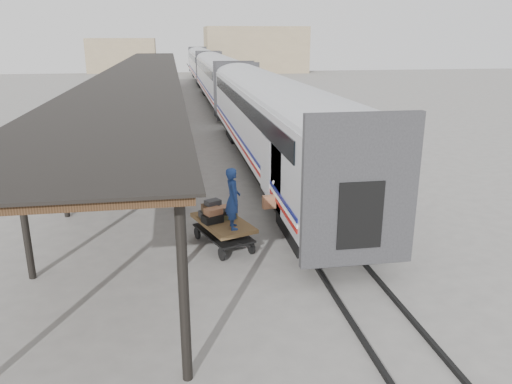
{
  "coord_description": "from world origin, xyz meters",
  "views": [
    {
      "loc": [
        -1.38,
        -15.34,
        6.43
      ],
      "look_at": [
        1.09,
        -0.5,
        1.7
      ],
      "focal_mm": 35.0,
      "sensor_mm": 36.0,
      "label": 1
    }
  ],
  "objects_px": {
    "baggage_cart": "(223,227)",
    "pedestrian": "(132,145)",
    "luggage_tug": "(145,131)",
    "porter": "(233,198)"
  },
  "relations": [
    {
      "from": "baggage_cart",
      "to": "pedestrian",
      "type": "relative_size",
      "value": 1.77
    },
    {
      "from": "luggage_tug",
      "to": "porter",
      "type": "height_order",
      "value": "porter"
    },
    {
      "from": "baggage_cart",
      "to": "pedestrian",
      "type": "distance_m",
      "value": 13.23
    },
    {
      "from": "luggage_tug",
      "to": "pedestrian",
      "type": "height_order",
      "value": "pedestrian"
    },
    {
      "from": "baggage_cart",
      "to": "porter",
      "type": "bearing_deg",
      "value": -88.42
    },
    {
      "from": "luggage_tug",
      "to": "porter",
      "type": "relative_size",
      "value": 0.98
    },
    {
      "from": "pedestrian",
      "to": "porter",
      "type": "bearing_deg",
      "value": 107.7
    },
    {
      "from": "luggage_tug",
      "to": "pedestrian",
      "type": "distance_m",
      "value": 4.44
    },
    {
      "from": "pedestrian",
      "to": "luggage_tug",
      "type": "bearing_deg",
      "value": -94.87
    },
    {
      "from": "luggage_tug",
      "to": "baggage_cart",
      "type": "bearing_deg",
      "value": -65.53
    }
  ]
}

